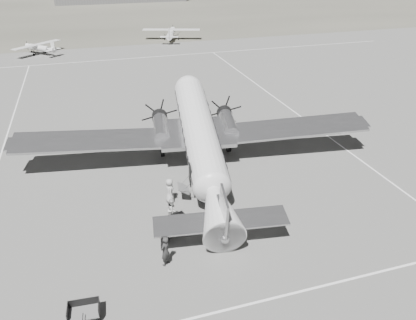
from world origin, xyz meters
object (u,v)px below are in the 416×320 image
at_px(light_plane_left, 39,49).
at_px(baggage_cart_near, 174,226).
at_px(dc3_airliner, 201,141).
at_px(light_plane_right, 171,34).
at_px(ramp_agent, 172,209).
at_px(passenger, 170,191).
at_px(baggage_cart_far, 84,312).
at_px(ground_crew, 165,251).

bearing_deg(light_plane_left, baggage_cart_near, -121.06).
relative_size(dc3_airliner, light_plane_right, 2.69).
height_order(ramp_agent, passenger, passenger).
relative_size(dc3_airliner, baggage_cart_far, 18.69).
bearing_deg(light_plane_right, light_plane_left, -150.52).
bearing_deg(dc3_airliner, passenger, -126.03).
bearing_deg(dc3_airliner, ramp_agent, -114.91).
distance_m(dc3_airliner, baggage_cart_near, 8.33).
bearing_deg(baggage_cart_near, light_plane_right, 61.60).
height_order(light_plane_right, baggage_cart_far, light_plane_right).
bearing_deg(baggage_cart_far, baggage_cart_near, 47.28).
bearing_deg(ramp_agent, ground_crew, -165.64).
relative_size(ground_crew, passenger, 1.03).
height_order(light_plane_left, light_plane_right, light_plane_right).
height_order(light_plane_left, passenger, light_plane_left).
relative_size(light_plane_left, ramp_agent, 5.85).
distance_m(dc3_airliner, ground_crew, 11.09).
relative_size(light_plane_right, ramp_agent, 7.04).
bearing_deg(passenger, ramp_agent, 175.09).
distance_m(light_plane_right, baggage_cart_near, 60.81).
xyz_separation_m(dc3_airliner, ramp_agent, (-3.61, -5.54, -2.08)).
distance_m(baggage_cart_near, ramp_agent, 1.52).
bearing_deg(passenger, dc3_airliner, -40.94).
bearing_deg(baggage_cart_far, ramp_agent, 53.22).
distance_m(light_plane_left, passenger, 52.05).
bearing_deg(ramp_agent, dc3_airliner, -1.06).
relative_size(dc3_airliner, ground_crew, 15.53).
distance_m(light_plane_right, ground_crew, 63.69).
height_order(baggage_cart_near, ground_crew, ground_crew).
distance_m(dc3_airliner, light_plane_left, 49.67).
xyz_separation_m(ramp_agent, passenger, (0.31, 2.15, 0.14)).
distance_m(light_plane_left, ground_crew, 57.95).
xyz_separation_m(baggage_cart_near, passenger, (0.52, 3.63, 0.40)).
height_order(light_plane_left, baggage_cart_near, light_plane_left).
bearing_deg(light_plane_right, dc3_airliner, -82.24).
height_order(baggage_cart_far, passenger, passenger).
relative_size(baggage_cart_far, ground_crew, 0.83).
height_order(light_plane_left, baggage_cart_far, light_plane_left).
xyz_separation_m(light_plane_left, ramp_agent, (11.25, -52.90, -0.17)).
bearing_deg(light_plane_left, baggage_cart_far, -127.51).
bearing_deg(ground_crew, light_plane_right, -143.37).
bearing_deg(light_plane_right, ramp_agent, -84.75).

